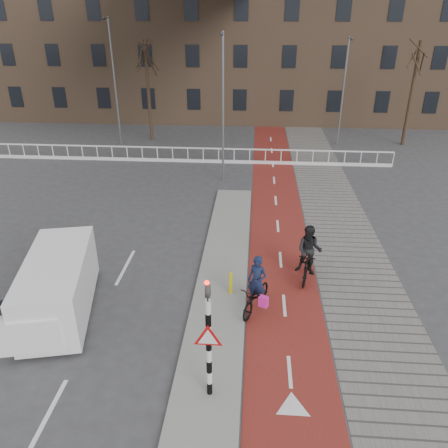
{
  "coord_description": "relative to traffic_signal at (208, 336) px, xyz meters",
  "views": [
    {
      "loc": [
        0.37,
        -10.05,
        8.92
      ],
      "look_at": [
        -0.76,
        5.0,
        1.5
      ],
      "focal_mm": 35.0,
      "sensor_mm": 36.0,
      "label": 1
    }
  ],
  "objects": [
    {
      "name": "tree_right",
      "position": [
        11.73,
        24.28,
        1.57
      ],
      "size": [
        0.24,
        0.24,
        7.12
      ],
      "primitive_type": "cylinder",
      "color": "black",
      "rests_on": "ground"
    },
    {
      "name": "traffic_signal",
      "position": [
        0.0,
        0.0,
        0.0
      ],
      "size": [
        0.8,
        0.8,
        3.68
      ],
      "color": "black",
      "rests_on": "curb_island"
    },
    {
      "name": "curb_island",
      "position": [
        -0.1,
        6.02,
        -1.93
      ],
      "size": [
        1.8,
        16.0,
        0.12
      ],
      "primitive_type": "cube",
      "color": "gray",
      "rests_on": "ground"
    },
    {
      "name": "bollard",
      "position": [
        0.27,
        4.46,
        -1.47
      ],
      "size": [
        0.12,
        0.12,
        0.79
      ],
      "primitive_type": "cylinder",
      "color": "yellow",
      "rests_on": "curb_island"
    },
    {
      "name": "tree_mid",
      "position": [
        -6.96,
        24.23,
        1.34
      ],
      "size": [
        0.23,
        0.23,
        6.66
      ],
      "primitive_type": "cylinder",
      "color": "black",
      "rests_on": "ground"
    },
    {
      "name": "van",
      "position": [
        -5.17,
        3.17,
        -0.96
      ],
      "size": [
        2.77,
        4.83,
        1.95
      ],
      "rotation": [
        0.0,
        0.0,
        0.22
      ],
      "color": "white",
      "rests_on": "ground"
    },
    {
      "name": "cyclist_near",
      "position": [
        1.15,
        3.72,
        -1.31
      ],
      "size": [
        1.37,
        2.02,
        1.99
      ],
      "rotation": [
        0.0,
        0.0,
        -0.41
      ],
      "color": "black",
      "rests_on": "bike_lane"
    },
    {
      "name": "streetlight_near",
      "position": [
        -0.86,
        15.81,
        2.0
      ],
      "size": [
        0.12,
        0.12,
        7.99
      ],
      "primitive_type": "cylinder",
      "color": "slate",
      "rests_on": "ground"
    },
    {
      "name": "streetlight_left",
      "position": [
        -9.0,
        23.0,
        2.28
      ],
      "size": [
        0.12,
        0.12,
        8.55
      ],
      "primitive_type": "cylinder",
      "color": "slate",
      "rests_on": "ground"
    },
    {
      "name": "railing",
      "position": [
        -4.4,
        19.02,
        -1.68
      ],
      "size": [
        28.0,
        0.1,
        0.99
      ],
      "color": "silver",
      "rests_on": "ground"
    },
    {
      "name": "ground",
      "position": [
        0.6,
        2.02,
        -1.99
      ],
      "size": [
        120.0,
        120.0,
        0.0
      ],
      "primitive_type": "plane",
      "color": "#38383A",
      "rests_on": "ground"
    },
    {
      "name": "streetlight_right",
      "position": [
        6.95,
        24.02,
        1.68
      ],
      "size": [
        0.12,
        0.12,
        7.35
      ],
      "primitive_type": "cylinder",
      "color": "slate",
      "rests_on": "ground"
    },
    {
      "name": "sidewalk",
      "position": [
        4.9,
        12.02,
        -1.98
      ],
      "size": [
        3.0,
        60.0,
        0.01
      ],
      "primitive_type": "cube",
      "color": "slate",
      "rests_on": "ground"
    },
    {
      "name": "townhouse_row",
      "position": [
        -2.4,
        34.02,
        5.82
      ],
      "size": [
        46.0,
        10.0,
        15.9
      ],
      "color": "#7F6047",
      "rests_on": "ground"
    },
    {
      "name": "cyclist_far",
      "position": [
        3.0,
        5.74,
        -1.1
      ],
      "size": [
        1.07,
        2.08,
        2.13
      ],
      "rotation": [
        0.0,
        0.0,
        -0.25
      ],
      "color": "black",
      "rests_on": "bike_lane"
    },
    {
      "name": "bike_lane",
      "position": [
        2.1,
        12.02,
        -1.98
      ],
      "size": [
        2.5,
        60.0,
        0.01
      ],
      "primitive_type": "cube",
      "color": "maroon",
      "rests_on": "ground"
    }
  ]
}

